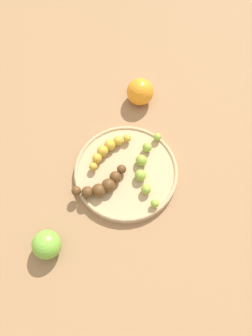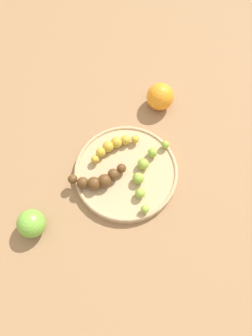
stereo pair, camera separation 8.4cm
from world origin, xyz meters
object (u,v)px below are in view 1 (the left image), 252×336
banana_spotted (107,149)px  orange_fruit (140,92)px  banana_green (145,168)px  apple_green (47,245)px  fruit_bowl (126,172)px  banana_overripe (102,185)px

banana_spotted → orange_fruit: 0.20m
banana_green → apple_green: 0.30m
fruit_bowl → orange_fruit: 0.24m
banana_green → banana_spotted: (-0.04, 0.10, 0.00)m
banana_green → banana_spotted: bearing=-24.7°
apple_green → orange_fruit: bearing=20.8°
banana_green → banana_overripe: 0.12m
fruit_bowl → banana_overripe: bearing=176.8°
banana_overripe → orange_fruit: size_ratio=1.91×
banana_spotted → orange_fruit: orange_fruit is taller
banana_spotted → apple_green: 0.28m
banana_green → apple_green: bearing=44.1°
banana_overripe → apple_green: apple_green is taller
fruit_bowl → apple_green: 0.26m
fruit_bowl → banana_spotted: size_ratio=1.92×
banana_spotted → orange_fruit: (0.18, 0.08, 0.00)m
banana_spotted → banana_overripe: bearing=130.5°
banana_green → fruit_bowl: bearing=6.5°
banana_spotted → banana_overripe: (-0.08, -0.07, 0.00)m
orange_fruit → apple_green: size_ratio=1.12×
fruit_bowl → orange_fruit: orange_fruit is taller
banana_overripe → orange_fruit: bearing=133.1°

